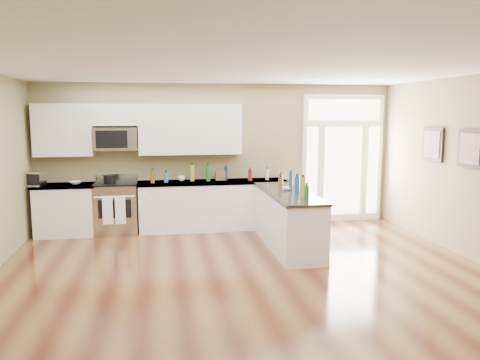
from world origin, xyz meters
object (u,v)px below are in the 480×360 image
at_px(kitchen_range, 116,208).
at_px(stockpot, 110,179).
at_px(peninsula_cabinet, 288,222).
at_px(toaster_oven, 35,179).

height_order(kitchen_range, stockpot, stockpot).
distance_m(peninsula_cabinet, toaster_oven, 4.52).
bearing_deg(stockpot, peninsula_cabinet, -25.08).
height_order(peninsula_cabinet, toaster_oven, toaster_oven).
bearing_deg(toaster_oven, kitchen_range, 25.74).
xyz_separation_m(kitchen_range, toaster_oven, (-1.37, -0.13, 0.59)).
bearing_deg(stockpot, kitchen_range, 25.41).
bearing_deg(peninsula_cabinet, stockpot, 154.92).
relative_size(stockpot, toaster_oven, 0.71).
bearing_deg(stockpot, toaster_oven, -176.20).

